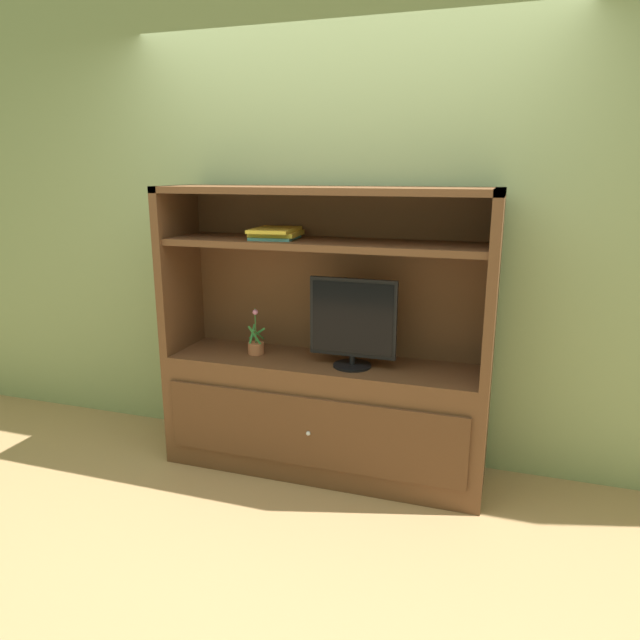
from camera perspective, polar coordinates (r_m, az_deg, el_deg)
ground_plane at (r=3.22m, az=-2.05°, el=-17.51°), size 8.00×8.00×0.00m
painted_rear_wall at (r=3.46m, az=2.11°, el=9.38°), size 6.00×0.10×2.80m
media_console at (r=3.34m, az=0.31°, el=-6.45°), size 1.83×0.49×1.62m
tv_monitor at (r=3.12m, az=3.23°, el=-0.23°), size 0.48×0.21×0.49m
potted_plant at (r=3.41m, az=-6.31°, el=-2.52°), size 0.10×0.11×0.27m
magazine_stack at (r=3.22m, az=-4.39°, el=8.50°), size 0.27×0.32×0.06m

